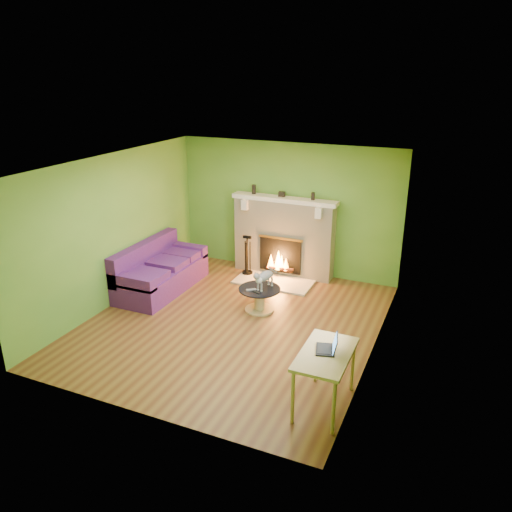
{
  "coord_description": "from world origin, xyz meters",
  "views": [
    {
      "loc": [
        3.23,
        -6.49,
        3.9
      ],
      "look_at": [
        0.23,
        0.4,
        1.07
      ],
      "focal_mm": 35.0,
      "sensor_mm": 36.0,
      "label": 1
    }
  ],
  "objects": [
    {
      "name": "floor",
      "position": [
        0.0,
        0.0,
        0.0
      ],
      "size": [
        5.0,
        5.0,
        0.0
      ],
      "primitive_type": "plane",
      "color": "#5C321A",
      "rests_on": "ground"
    },
    {
      "name": "wall_right",
      "position": [
        2.25,
        0.0,
        1.3
      ],
      "size": [
        0.0,
        5.0,
        5.0
      ],
      "primitive_type": "plane",
      "rotation": [
        1.57,
        0.0,
        -1.57
      ],
      "color": "#4C852B",
      "rests_on": "floor"
    },
    {
      "name": "remote_silver",
      "position": [
        0.11,
        0.48,
        0.41
      ],
      "size": [
        0.16,
        0.14,
        0.02
      ],
      "primitive_type": "cube",
      "rotation": [
        0.0,
        0.0,
        0.66
      ],
      "color": "gray",
      "rests_on": "coffee_table"
    },
    {
      "name": "ceiling",
      "position": [
        0.0,
        0.0,
        2.6
      ],
      "size": [
        5.0,
        5.0,
        0.0
      ],
      "primitive_type": "plane",
      "rotation": [
        3.14,
        0.0,
        0.0
      ],
      "color": "white",
      "rests_on": "wall_back"
    },
    {
      "name": "window_pane",
      "position": [
        2.23,
        -0.9,
        1.55
      ],
      "size": [
        0.0,
        1.06,
        1.06
      ],
      "primitive_type": "plane",
      "rotation": [
        1.57,
        0.0,
        -1.57
      ],
      "color": "white",
      "rests_on": "wall_right"
    },
    {
      "name": "laptop",
      "position": [
        1.93,
        -1.42,
        0.86
      ],
      "size": [
        0.33,
        0.35,
        0.22
      ],
      "primitive_type": null,
      "rotation": [
        0.0,
        0.0,
        0.26
      ],
      "color": "black",
      "rests_on": "desk"
    },
    {
      "name": "coffee_table",
      "position": [
        0.21,
        0.6,
        0.23
      ],
      "size": [
        0.72,
        0.72,
        0.4
      ],
      "color": "tan",
      "rests_on": "floor"
    },
    {
      "name": "wall_front",
      "position": [
        0.0,
        -2.5,
        1.3
      ],
      "size": [
        5.0,
        0.0,
        5.0
      ],
      "primitive_type": "plane",
      "rotation": [
        -1.57,
        0.0,
        0.0
      ],
      "color": "#4C852B",
      "rests_on": "floor"
    },
    {
      "name": "mantel_vase_left",
      "position": [
        -0.65,
        2.33,
        1.67
      ],
      "size": [
        0.08,
        0.08,
        0.18
      ],
      "primitive_type": "cylinder",
      "color": "black",
      "rests_on": "mantel"
    },
    {
      "name": "fire_tools",
      "position": [
        -0.63,
        1.95,
        0.43
      ],
      "size": [
        0.21,
        0.21,
        0.8
      ],
      "primitive_type": null,
      "color": "black",
      "rests_on": "hearth"
    },
    {
      "name": "sofa",
      "position": [
        -1.86,
        0.67,
        0.34
      ],
      "size": [
        0.89,
        1.97,
        0.88
      ],
      "color": "#46185B",
      "rests_on": "floor"
    },
    {
      "name": "mantel_box",
      "position": [
        -0.06,
        2.33,
        1.63
      ],
      "size": [
        0.12,
        0.08,
        0.1
      ],
      "primitive_type": "cube",
      "color": "black",
      "rests_on": "mantel"
    },
    {
      "name": "desk",
      "position": [
        1.95,
        -1.47,
        0.66
      ],
      "size": [
        0.59,
        1.01,
        0.75
      ],
      "color": "tan",
      "rests_on": "floor"
    },
    {
      "name": "window_frame",
      "position": [
        2.24,
        -0.9,
        1.55
      ],
      "size": [
        0.0,
        1.2,
        1.2
      ],
      "primitive_type": "plane",
      "rotation": [
        1.57,
        0.0,
        -1.57
      ],
      "color": "silver",
      "rests_on": "wall_right"
    },
    {
      "name": "wall_back",
      "position": [
        0.0,
        2.5,
        1.3
      ],
      "size": [
        5.0,
        0.0,
        5.0
      ],
      "primitive_type": "plane",
      "rotation": [
        1.57,
        0.0,
        0.0
      ],
      "color": "#4C852B",
      "rests_on": "floor"
    },
    {
      "name": "fireplace",
      "position": [
        0.0,
        2.32,
        0.77
      ],
      "size": [
        2.1,
        0.46,
        1.58
      ],
      "color": "beige",
      "rests_on": "floor"
    },
    {
      "name": "cat",
      "position": [
        0.29,
        0.65,
        0.58
      ],
      "size": [
        0.36,
        0.61,
        0.36
      ],
      "primitive_type": null,
      "rotation": [
        0.0,
        0.0,
        -0.28
      ],
      "color": "#5D5D61",
      "rests_on": "coffee_table"
    },
    {
      "name": "hearth",
      "position": [
        0.0,
        1.8,
        0.01
      ],
      "size": [
        1.5,
        0.75,
        0.03
      ],
      "primitive_type": "cube",
      "color": "beige",
      "rests_on": "floor"
    },
    {
      "name": "remote_black",
      "position": [
        0.23,
        0.42,
        0.41
      ],
      "size": [
        0.16,
        0.1,
        0.02
      ],
      "primitive_type": "cube",
      "rotation": [
        0.0,
        0.0,
        -0.38
      ],
      "color": "black",
      "rests_on": "coffee_table"
    },
    {
      "name": "mantel_vase_right",
      "position": [
        0.56,
        2.33,
        1.65
      ],
      "size": [
        0.07,
        0.07,
        0.14
      ],
      "primitive_type": "cylinder",
      "color": "black",
      "rests_on": "mantel"
    },
    {
      "name": "wall_left",
      "position": [
        -2.25,
        0.0,
        1.3
      ],
      "size": [
        0.0,
        5.0,
        5.0
      ],
      "primitive_type": "plane",
      "rotation": [
        1.57,
        0.0,
        1.57
      ],
      "color": "#4C852B",
      "rests_on": "floor"
    },
    {
      "name": "mantel",
      "position": [
        0.0,
        2.3,
        1.54
      ],
      "size": [
        2.1,
        0.28,
        0.08
      ],
      "primitive_type": "cube",
      "color": "silver",
      "rests_on": "fireplace"
    }
  ]
}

